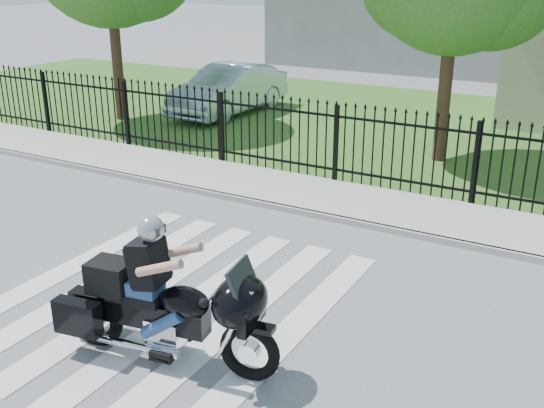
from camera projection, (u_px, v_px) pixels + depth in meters
The scene contains 8 objects.
ground at pixel (167, 300), 9.36m from camera, with size 120.00×120.00×0.00m, color slate.
crosswalk at pixel (167, 299), 9.35m from camera, with size 5.00×5.50×0.01m, color silver, non-canonical shape.
sidewalk at pixel (315, 195), 13.41m from camera, with size 40.00×2.00×0.12m, color #ADAAA3.
curb at pixel (293, 210), 12.59m from camera, with size 40.00×0.12×0.12m, color #ADAAA3.
grass_strip at pixel (416, 128), 19.12m from camera, with size 40.00×12.00×0.02m, color #315B1F.
iron_fence at pixel (336, 145), 13.92m from camera, with size 26.00×0.04×1.80m.
motorcycle_rider at pixel (160, 302), 7.70m from camera, with size 2.93×1.21×1.95m.
parked_car at pixel (229, 89), 20.64m from camera, with size 1.66×4.75×1.57m, color #A6BDD0.
Camera 1 is at (5.41, -6.42, 4.63)m, focal length 42.00 mm.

